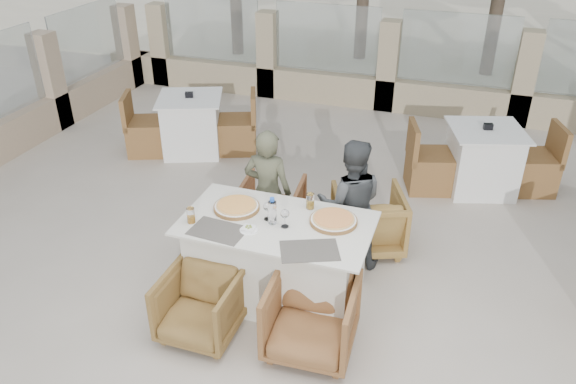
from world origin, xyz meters
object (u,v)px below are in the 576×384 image
(wine_glass_near, at_px, (285,217))
(olive_dish, at_px, (249,228))
(pizza_left, at_px, (237,206))
(armchair_near_left, at_px, (200,306))
(water_bottle, at_px, (272,211))
(armchair_far_left, at_px, (272,206))
(dining_table, at_px, (277,260))
(beer_glass_right, at_px, (310,201))
(wine_glass_centre, at_px, (268,210))
(bg_table_a, at_px, (192,125))
(armchair_far_right, at_px, (368,220))
(pizza_right, at_px, (333,220))
(bg_table_b, at_px, (482,160))
(diner_left, at_px, (268,192))
(diner_right, at_px, (350,204))
(armchair_near_right, at_px, (311,317))
(beer_glass_left, at_px, (191,215))

(wine_glass_near, xyz_separation_m, olive_dish, (-0.26, -0.15, -0.07))
(pizza_left, xyz_separation_m, armchair_near_left, (-0.03, -0.74, -0.52))
(water_bottle, height_order, armchair_far_left, water_bottle)
(dining_table, bearing_deg, beer_glass_right, 57.10)
(pizza_left, height_order, armchair_far_left, pizza_left)
(wine_glass_centre, relative_size, wine_glass_near, 1.00)
(armchair_near_left, xyz_separation_m, bg_table_a, (-1.67, 3.13, 0.10))
(armchair_far_right, bearing_deg, pizza_right, 57.77)
(wine_glass_centre, distance_m, armchair_far_left, 1.17)
(pizza_left, bearing_deg, bg_table_a, 125.33)
(bg_table_a, xyz_separation_m, bg_table_b, (3.72, 0.14, 0.00))
(wine_glass_near, bearing_deg, diner_left, 120.28)
(pizza_right, xyz_separation_m, diner_right, (0.02, 0.55, -0.15))
(beer_glass_right, relative_size, olive_dish, 1.28)
(water_bottle, bearing_deg, armchair_near_right, -45.42)
(pizza_left, height_order, diner_right, diner_right)
(wine_glass_near, bearing_deg, dining_table, 154.68)
(armchair_near_right, bearing_deg, armchair_far_left, 117.19)
(armchair_far_right, bearing_deg, water_bottle, 36.19)
(armchair_near_left, height_order, bg_table_a, bg_table_a)
(dining_table, height_order, armchair_far_right, dining_table)
(armchair_far_left, height_order, bg_table_a, bg_table_a)
(dining_table, height_order, diner_right, diner_right)
(armchair_far_right, distance_m, bg_table_b, 1.92)
(water_bottle, bearing_deg, dining_table, 37.25)
(pizza_left, xyz_separation_m, bg_table_a, (-1.69, 2.39, -0.41))
(beer_glass_right, xyz_separation_m, olive_dish, (-0.37, -0.50, -0.05))
(bg_table_b, bearing_deg, armchair_far_left, -158.03)
(pizza_right, bearing_deg, wine_glass_near, -152.26)
(olive_dish, relative_size, armchair_near_right, 0.16)
(bg_table_a, bearing_deg, bg_table_b, -19.28)
(beer_glass_left, height_order, olive_dish, beer_glass_left)
(armchair_far_right, distance_m, bg_table_a, 3.08)
(armchair_far_left, bearing_deg, pizza_left, 84.94)
(pizza_left, xyz_separation_m, diner_left, (0.07, 0.58, -0.16))
(bg_table_a, bearing_deg, armchair_near_left, -83.33)
(armchair_near_right, bearing_deg, diner_left, 120.82)
(pizza_left, height_order, beer_glass_right, beer_glass_right)
(beer_glass_right, distance_m, armchair_near_right, 1.02)
(armchair_near_right, bearing_deg, beer_glass_left, 162.45)
(pizza_left, height_order, olive_dish, pizza_left)
(beer_glass_left, bearing_deg, armchair_far_left, 77.69)
(bg_table_b, bearing_deg, beer_glass_left, -145.67)
(pizza_left, relative_size, beer_glass_left, 2.98)
(pizza_left, distance_m, armchair_near_left, 0.90)
(dining_table, relative_size, bg_table_b, 0.98)
(water_bottle, height_order, armchair_near_right, water_bottle)
(armchair_far_right, height_order, armchair_near_right, same)
(diner_right, xyz_separation_m, bg_table_b, (1.15, 1.92, -0.26))
(diner_right, bearing_deg, bg_table_a, -49.51)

